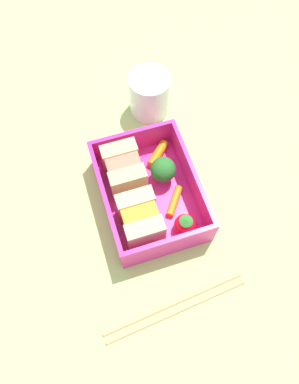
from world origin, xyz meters
TOP-DOWN VIEW (x-y plane):
  - ground_plane at (0.00, 0.00)cm, footprint 120.00×120.00cm
  - bento_tray at (0.00, 0.00)cm, footprint 17.54×13.20cm
  - bento_rim at (0.00, 0.00)cm, footprint 17.54×13.20cm
  - sandwich_left at (-3.93, 2.57)cm, footprint 6.57×5.13cm
  - sandwich_center_left at (3.93, 2.57)cm, footprint 6.57×5.13cm
  - strawberry_far_left at (-6.23, -3.12)cm, footprint 3.06×3.06cm
  - carrot_stick_left at (-2.03, -3.11)cm, footprint 4.36×3.61cm
  - broccoli_floret at (2.27, -2.77)cm, footprint 3.69×3.69cm
  - carrot_stick_far_left at (6.09, -3.30)cm, footprint 4.08×4.15cm
  - chopstick_pair at (-15.73, 1.48)cm, footprint 3.60×19.90cm
  - drinking_glass at (15.96, -5.09)cm, footprint 6.49×6.49cm

SIDE VIEW (x-z plane):
  - ground_plane at x=0.00cm, z-range -2.00..0.00cm
  - chopstick_pair at x=-15.73cm, z-range 0.00..0.70cm
  - bento_tray at x=0.00cm, z-range 0.00..1.20cm
  - carrot_stick_left at x=-2.03cm, z-range 1.20..2.31cm
  - carrot_stick_far_left at x=6.09cm, z-range 1.20..2.56cm
  - strawberry_far_left at x=-6.23cm, z-range 1.02..4.68cm
  - drinking_glass at x=15.96cm, z-range 0.00..7.08cm
  - bento_rim at x=0.00cm, z-range 1.20..5.88cm
  - broccoli_floret at x=2.27cm, z-range 1.50..5.98cm
  - sandwich_left at x=-3.93cm, z-range 1.20..6.49cm
  - sandwich_center_left at x=3.93cm, z-range 1.20..6.49cm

